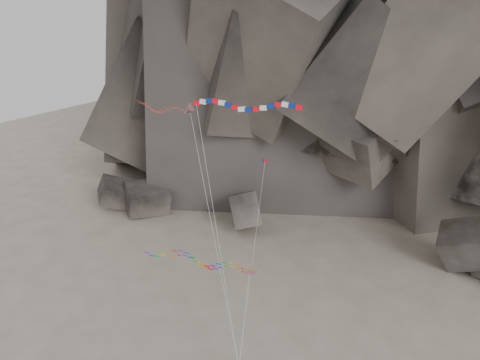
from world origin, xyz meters
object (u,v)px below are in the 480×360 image
at_px(parafoil_kite, 192,259).
at_px(pennant_kite, 259,206).
at_px(banner_kite, 246,107).
at_px(delta_kite, 160,108).

relative_size(parafoil_kite, pennant_kite, 0.66).
bearing_deg(banner_kite, parafoil_kite, -160.15).
height_order(delta_kite, banner_kite, banner_kite).
height_order(delta_kite, parafoil_kite, delta_kite).
relative_size(delta_kite, pennant_kite, 1.25).
distance_m(banner_kite, parafoil_kite, 18.06).
bearing_deg(delta_kite, parafoil_kite, -13.43).
bearing_deg(pennant_kite, parafoil_kite, -150.17).
height_order(banner_kite, pennant_kite, banner_kite).
distance_m(delta_kite, pennant_kite, 16.81).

